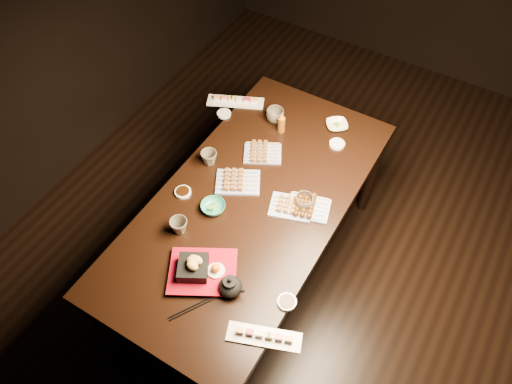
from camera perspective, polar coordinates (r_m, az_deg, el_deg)
ground at (r=3.15m, az=6.29°, el=-11.78°), size 5.00×5.00×0.00m
dining_table at (r=2.89m, az=-0.51°, el=-5.52°), size 1.41×1.99×0.75m
sushi_platter_near at (r=2.20m, az=0.94°, el=-16.09°), size 0.33×0.19×0.04m
sushi_platter_far at (r=3.08m, az=-2.37°, el=10.47°), size 0.35×0.23×0.04m
yakitori_plate_center at (r=2.63m, az=-2.09°, el=1.42°), size 0.28×0.26×0.06m
yakitori_plate_right at (r=2.54m, az=4.04°, el=-1.47°), size 0.25×0.21×0.05m
yakitori_plate_left at (r=2.77m, az=0.77°, el=4.68°), size 0.25×0.23×0.05m
tsukune_plate at (r=2.54m, az=6.05°, el=-1.56°), size 0.25×0.21×0.05m
edamame_bowl_green at (r=2.54m, az=-4.91°, el=-1.72°), size 0.18×0.18×0.04m
edamame_bowl_cream at (r=2.96m, az=9.21°, el=7.55°), size 0.17×0.17×0.03m
tempura_tray at (r=2.31m, az=-6.18°, el=-8.57°), size 0.39×0.37×0.11m
teacup_near_left at (r=2.47m, az=-8.79°, el=-3.87°), size 0.10×0.10×0.08m
teacup_mid_right at (r=2.54m, az=5.51°, el=-1.13°), size 0.12×0.12×0.08m
teacup_far_left at (r=2.73m, az=-5.38°, el=3.91°), size 0.11×0.11×0.08m
teacup_far_right at (r=2.95m, az=2.19°, el=8.75°), size 0.13×0.13×0.08m
teapot at (r=2.26m, az=-2.96°, el=-10.58°), size 0.13×0.13×0.11m
condiment_bottle at (r=2.87m, az=2.93°, el=7.94°), size 0.05×0.05×0.13m
sauce_dish_west at (r=2.63m, az=-8.35°, el=-0.01°), size 0.12×0.12×0.02m
sauce_dish_east at (r=2.87m, az=9.25°, el=5.44°), size 0.11×0.11×0.02m
sauce_dish_se at (r=2.28m, az=3.55°, el=-12.43°), size 0.09×0.09×0.02m
sauce_dish_nw at (r=3.02m, az=-3.67°, el=8.92°), size 0.11×0.11×0.01m
chopsticks_near at (r=2.28m, az=-7.22°, el=-12.95°), size 0.13×0.21×0.01m
chopsticks_se at (r=2.20m, az=2.43°, el=-17.08°), size 0.20×0.11×0.01m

